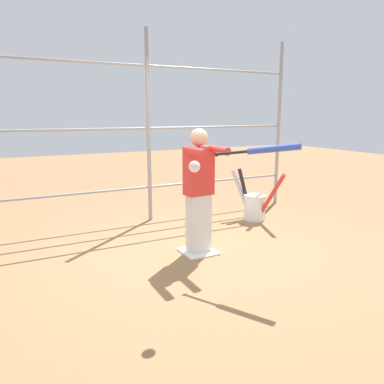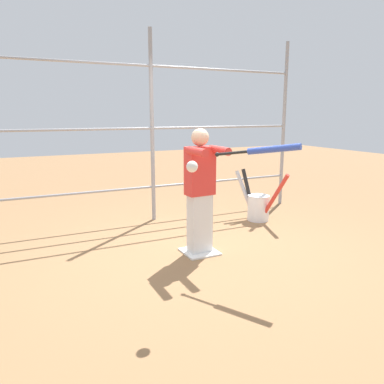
% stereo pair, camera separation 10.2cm
% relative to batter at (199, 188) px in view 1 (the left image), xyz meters
% --- Properties ---
extents(ground_plane, '(24.00, 24.00, 0.00)m').
position_rel_batter_xyz_m(ground_plane, '(0.00, -0.01, -0.80)').
color(ground_plane, olive).
extents(home_plate, '(0.40, 0.40, 0.02)m').
position_rel_batter_xyz_m(home_plate, '(0.00, -0.01, -0.79)').
color(home_plate, white).
rests_on(home_plate, ground).
extents(fence_backstop, '(5.06, 0.06, 2.87)m').
position_rel_batter_xyz_m(fence_backstop, '(0.00, -1.61, 0.63)').
color(fence_backstop, '#939399').
rests_on(fence_backstop, ground).
extents(batter, '(0.38, 0.51, 1.49)m').
position_rel_batter_xyz_m(batter, '(0.00, 0.00, 0.00)').
color(batter, silver).
rests_on(batter, ground).
extents(baseball_bat_swinging, '(0.53, 0.77, 0.18)m').
position_rel_batter_xyz_m(baseball_bat_swinging, '(-0.30, 0.83, 0.50)').
color(baseball_bat_swinging, black).
extents(softball_in_flight, '(0.10, 0.10, 0.10)m').
position_rel_batter_xyz_m(softball_in_flight, '(0.62, 1.05, 0.42)').
color(softball_in_flight, white).
extents(bat_bucket, '(0.40, 0.94, 0.81)m').
position_rel_batter_xyz_m(bat_bucket, '(-1.46, -0.87, -0.57)').
color(bat_bucket, white).
rests_on(bat_bucket, ground).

